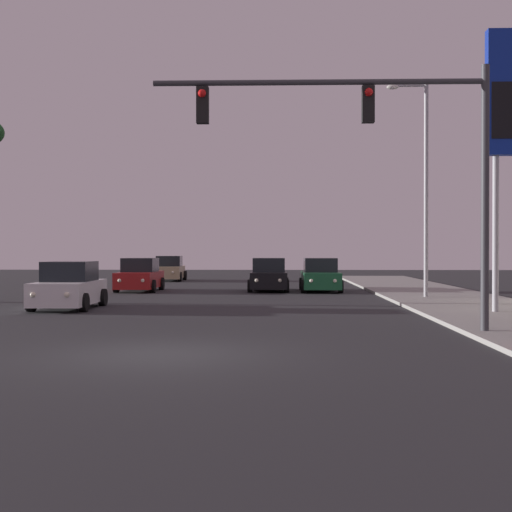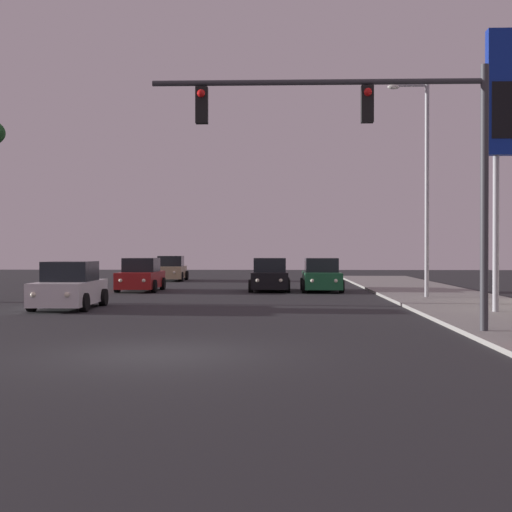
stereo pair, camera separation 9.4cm
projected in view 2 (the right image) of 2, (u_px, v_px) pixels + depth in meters
ground_plane at (155, 354)px, 14.29m from camera, size 120.00×120.00×0.00m
sidewalk_right at (488, 310)px, 23.96m from camera, size 5.00×60.00×0.12m
car_green at (321, 276)px, 35.83m from camera, size 2.04×4.31×1.68m
car_white at (70, 287)px, 25.41m from camera, size 2.04×4.33×1.68m
car_red at (141, 276)px, 36.11m from camera, size 2.04×4.31×1.68m
car_black at (270, 276)px, 36.21m from camera, size 2.04×4.32×1.68m
car_tan at (171, 269)px, 48.27m from camera, size 2.04×4.34×1.68m
traffic_light_mast at (385, 141)px, 17.45m from camera, size 8.25×0.36×6.50m
street_lamp at (424, 178)px, 29.78m from camera, size 1.74×0.24×9.00m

